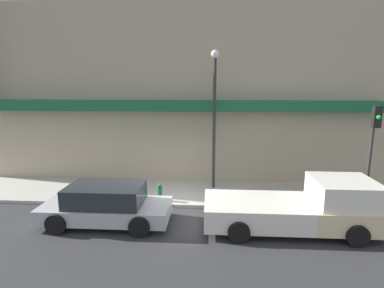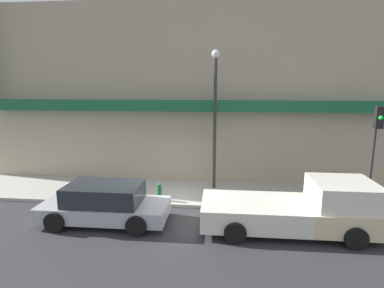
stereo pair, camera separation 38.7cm
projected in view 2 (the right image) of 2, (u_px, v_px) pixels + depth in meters
name	position (u px, v px, depth m)	size (l,w,h in m)	color
ground_plane	(171.00, 208.00, 11.84)	(80.00, 80.00, 0.00)	#2D2D30
sidewalk	(177.00, 192.00, 13.36)	(36.00, 3.14, 0.14)	#ADA89E
building	(184.00, 94.00, 15.54)	(19.80, 3.80, 9.41)	tan
pickup_truck	(300.00, 209.00, 9.84)	(5.67, 2.31, 1.74)	beige
parked_car	(105.00, 204.00, 10.48)	(4.41, 1.99, 1.39)	#ADADB2
fire_hydrant	(159.00, 192.00, 12.23)	(0.19, 0.19, 0.71)	#196633
street_lamp	(215.00, 105.00, 13.04)	(0.36, 0.36, 6.10)	#2D2D2D
traffic_light	(375.00, 140.00, 10.95)	(0.28, 0.42, 3.88)	#2D2D2D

